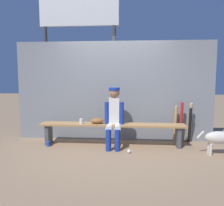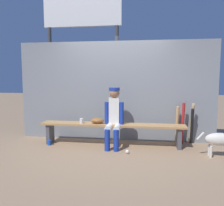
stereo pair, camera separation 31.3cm
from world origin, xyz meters
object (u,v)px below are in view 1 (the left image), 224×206
(bat_wood_natural, at_px, (189,123))
(cup_on_ground, at_px, (48,144))
(baseball_glove, at_px, (97,121))
(scoreboard, at_px, (81,27))
(dog, at_px, (222,138))
(baseball, at_px, (129,151))
(bat_aluminum_red, at_px, (181,123))
(bat_aluminum_black, at_px, (190,125))
(dugout_bench, at_px, (112,128))
(player_seated, at_px, (114,115))
(bat_wood_tan, at_px, (175,124))
(cup_on_bench, at_px, (81,121))

(bat_wood_natural, relative_size, cup_on_ground, 8.33)
(baseball_glove, height_order, bat_wood_natural, bat_wood_natural)
(cup_on_ground, bearing_deg, scoreboard, 69.09)
(dog, bearing_deg, scoreboard, 152.50)
(scoreboard, bearing_deg, baseball, -52.21)
(bat_aluminum_red, xyz_separation_m, bat_wood_natural, (0.20, 0.05, -0.01))
(baseball, relative_size, scoreboard, 0.02)
(baseball_glove, distance_m, bat_aluminum_black, 2.07)
(dugout_bench, height_order, player_seated, player_seated)
(player_seated, height_order, bat_aluminum_red, player_seated)
(dugout_bench, height_order, cup_on_ground, dugout_bench)
(player_seated, height_order, baseball, player_seated)
(bat_wood_natural, xyz_separation_m, bat_aluminum_black, (0.00, -0.04, -0.05))
(bat_wood_tan, distance_m, baseball, 1.41)
(baseball, xyz_separation_m, cup_on_bench, (-1.03, 0.44, 0.50))
(baseball_glove, height_order, scoreboard, scoreboard)
(player_seated, bearing_deg, baseball_glove, 163.74)
(bat_aluminum_black, bearing_deg, bat_wood_tan, 172.51)
(bat_wood_tan, xyz_separation_m, bat_aluminum_black, (0.31, -0.04, -0.01))
(bat_aluminum_black, bearing_deg, player_seated, -165.49)
(player_seated, height_order, baseball_glove, player_seated)
(scoreboard, bearing_deg, dugout_bench, -51.66)
(bat_aluminum_black, bearing_deg, baseball_glove, -170.98)
(bat_wood_tan, xyz_separation_m, bat_aluminum_red, (0.11, -0.05, 0.04))
(cup_on_ground, bearing_deg, bat_wood_natural, 9.82)
(bat_aluminum_black, distance_m, baseball, 1.62)
(bat_aluminum_red, height_order, cup_on_bench, bat_aluminum_red)
(bat_aluminum_red, bearing_deg, dog, -51.83)
(bat_aluminum_black, height_order, baseball, bat_aluminum_black)
(baseball_glove, height_order, cup_on_ground, baseball_glove)
(baseball_glove, xyz_separation_m, cup_on_ground, (-1.04, -0.17, -0.48))
(baseball_glove, xyz_separation_m, bat_wood_tan, (1.73, 0.37, -0.12))
(bat_aluminum_black, xyz_separation_m, cup_on_ground, (-3.08, -0.50, -0.35))
(scoreboard, bearing_deg, bat_aluminum_black, -16.71)
(bat_wood_natural, relative_size, scoreboard, 0.24)
(dugout_bench, height_order, baseball, dugout_bench)
(baseball, distance_m, cup_on_ground, 1.76)
(bat_wood_natural, distance_m, cup_on_ground, 3.15)
(dugout_bench, height_order, baseball_glove, baseball_glove)
(bat_wood_natural, bearing_deg, cup_on_bench, -169.86)
(player_seated, bearing_deg, dog, -9.58)
(baseball_glove, bearing_deg, dog, -10.62)
(baseball_glove, bearing_deg, bat_wood_natural, 10.01)
(dugout_bench, xyz_separation_m, scoreboard, (-0.87, 1.10, 2.36))
(bat_aluminum_red, height_order, baseball, bat_aluminum_red)
(bat_wood_tan, bearing_deg, scoreboard, 162.09)
(bat_wood_tan, distance_m, bat_wood_natural, 0.31)
(player_seated, distance_m, bat_wood_natural, 1.75)
(cup_on_ground, relative_size, scoreboard, 0.03)
(bat_wood_tan, height_order, cup_on_ground, bat_wood_tan)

